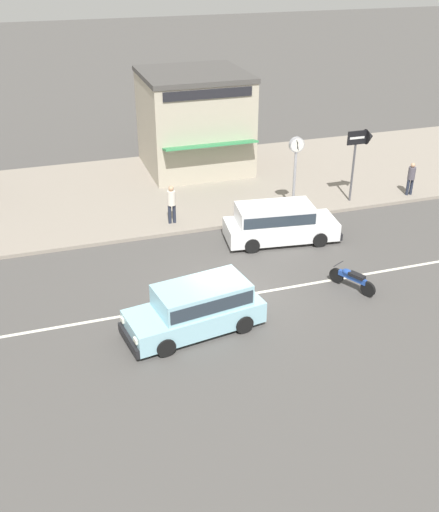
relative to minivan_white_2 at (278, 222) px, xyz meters
name	(u,v)px	position (x,y,z in m)	size (l,w,h in m)	color
ground_plane	(229,298)	(-3.31, -3.58, -0.84)	(160.00, 160.00, 0.00)	#4C4947
lane_centre_stripe	(229,298)	(-3.31, -3.58, -0.84)	(50.40, 0.14, 0.01)	silver
kerb_strip	(162,189)	(-3.31, 6.73, -0.77)	(68.00, 10.00, 0.15)	gray
minivan_white_2	(278,222)	(0.00, 0.00, 0.00)	(4.79, 2.26, 1.56)	white
minivan_pale_blue_3	(198,306)	(-4.82, -5.01, 0.00)	(4.59, 2.36, 1.56)	#93C6D6
motorcycle_1	(352,279)	(1.00, -4.33, -0.42)	(1.01, 1.72, 0.80)	black
street_clock	(296,156)	(1.69, 2.30, 1.83)	(0.65, 0.22, 3.38)	#9E9EA3
arrow_signboard	(365,141)	(5.15, 2.51, 2.12)	(1.26, 0.68, 3.35)	#4C4C51
pedestrian_near_clock	(411,176)	(7.72, 2.32, 0.22)	(0.34, 0.34, 1.58)	#232838
pedestrian_far_end	(172,202)	(-3.77, 2.67, 0.29)	(0.34, 0.34, 1.69)	#232838
shopfront_far_kios	(194,121)	(-0.91, 9.22, 1.78)	(5.19, 5.92, 4.94)	#B2A893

